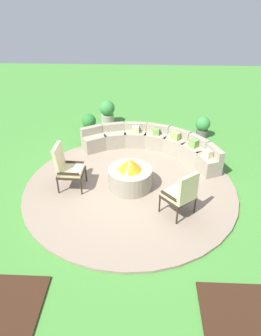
{
  "coord_description": "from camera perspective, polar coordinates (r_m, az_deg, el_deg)",
  "views": [
    {
      "loc": [
        0.28,
        -5.92,
        4.32
      ],
      "look_at": [
        0.0,
        0.2,
        0.45
      ],
      "focal_mm": 32.64,
      "sensor_mm": 36.0,
      "label": 1
    }
  ],
  "objects": [
    {
      "name": "potted_plant_0",
      "position": [
        10.49,
        -4.35,
        10.5
      ],
      "size": [
        0.51,
        0.51,
        0.81
      ],
      "color": "#A89E8E",
      "rests_on": "ground_plane"
    },
    {
      "name": "potted_plant_2",
      "position": [
        9.72,
        -7.72,
        8.13
      ],
      "size": [
        0.44,
        0.44,
        0.71
      ],
      "color": "brown",
      "rests_on": "ground_plane"
    },
    {
      "name": "curved_stone_bench",
      "position": [
        8.58,
        4.3,
        4.52
      ],
      "size": [
        3.77,
        1.95,
        0.66
      ],
      "color": "#9E937F",
      "rests_on": "patio_circle"
    },
    {
      "name": "fire_pit",
      "position": [
        7.13,
        -0.07,
        -1.47
      ],
      "size": [
        1.03,
        1.03,
        0.76
      ],
      "color": "#9E937F",
      "rests_on": "patio_circle"
    },
    {
      "name": "patio_circle",
      "position": [
        7.32,
        -0.07,
        -3.62
      ],
      "size": [
        5.01,
        5.01,
        0.06
      ],
      "primitive_type": "cylinder",
      "color": "gray",
      "rests_on": "ground_plane"
    },
    {
      "name": "lounge_chair_front_right",
      "position": [
        6.27,
        9.55,
        -4.64
      ],
      "size": [
        0.79,
        0.81,
        1.04
      ],
      "rotation": [
        0.0,
        0.0,
        7.03
      ],
      "color": "#2D2319",
      "rests_on": "patio_circle"
    },
    {
      "name": "potted_plant_3",
      "position": [
        9.82,
        13.33,
        7.59
      ],
      "size": [
        0.45,
        0.45,
        0.67
      ],
      "color": "#605B56",
      "rests_on": "ground_plane"
    },
    {
      "name": "lounge_chair_front_left",
      "position": [
        7.12,
        -11.83,
        0.24
      ],
      "size": [
        0.63,
        0.58,
        1.1
      ],
      "rotation": [
        0.0,
        0.0,
        4.67
      ],
      "color": "#2D2319",
      "rests_on": "patio_circle"
    },
    {
      "name": "ground_plane",
      "position": [
        7.34,
        -0.07,
        -3.81
      ],
      "size": [
        24.0,
        24.0,
        0.0
      ],
      "primitive_type": "plane",
      "color": "#478C38"
    }
  ]
}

